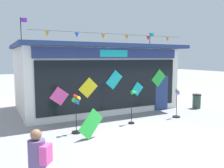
{
  "coord_description": "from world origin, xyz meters",
  "views": [
    {
      "loc": [
        -5.31,
        -7.17,
        3.08
      ],
      "look_at": [
        -0.05,
        3.04,
        1.78
      ],
      "focal_mm": 37.38,
      "sensor_mm": 36.0,
      "label": 1
    }
  ],
  "objects": [
    {
      "name": "display_kite_on_ground",
      "position": [
        -2.06,
        0.89,
        0.57
      ],
      "size": [
        1.13,
        0.32,
        1.13
      ],
      "primitive_type": "cube",
      "rotation": [
        -0.28,
        0.79,
        0.0
      ],
      "color": "green",
      "rests_on": "ground_plane"
    },
    {
      "name": "kite_shop_building",
      "position": [
        0.32,
        6.07,
        1.92
      ],
      "size": [
        9.23,
        5.78,
        5.17
      ],
      "color": "silver",
      "rests_on": "ground_plane"
    },
    {
      "name": "wind_spinner_far_left",
      "position": [
        -2.35,
        1.73,
        1.08
      ],
      "size": [
        0.45,
        0.38,
        1.63
      ],
      "color": "black",
      "rests_on": "ground_plane"
    },
    {
      "name": "trash_bin",
      "position": [
        5.69,
        2.9,
        0.44
      ],
      "size": [
        0.52,
        0.52,
        0.87
      ],
      "color": "#2D4238",
      "rests_on": "ground_plane"
    },
    {
      "name": "person_near_camera",
      "position": [
        -4.59,
        -2.54,
        0.89
      ],
      "size": [
        0.47,
        0.45,
        1.68
      ],
      "rotation": [
        0.0,
        0.0,
        4.02
      ],
      "color": "#333D56",
      "rests_on": "ground_plane"
    },
    {
      "name": "wind_spinner_left",
      "position": [
        0.5,
        1.88,
        1.11
      ],
      "size": [
        0.51,
        0.28,
        1.58
      ],
      "color": "black",
      "rests_on": "ground_plane"
    },
    {
      "name": "wind_spinner_center_left",
      "position": [
        3.07,
        1.78,
        0.8
      ],
      "size": [
        0.39,
        0.39,
        1.52
      ],
      "color": "black",
      "rests_on": "ground_plane"
    },
    {
      "name": "ground_plane",
      "position": [
        0.0,
        0.0,
        0.0
      ],
      "size": [
        80.0,
        80.0,
        0.0
      ],
      "primitive_type": "plane",
      "color": "gray"
    }
  ]
}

